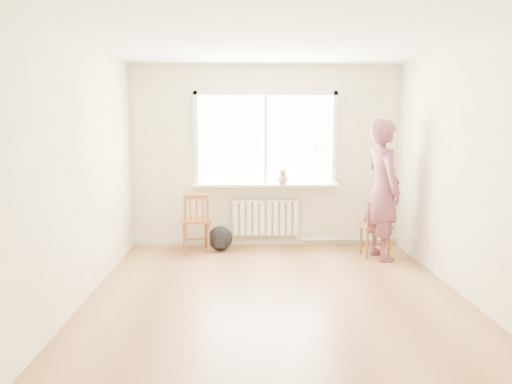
{
  "coord_description": "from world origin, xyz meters",
  "views": [
    {
      "loc": [
        -0.37,
        -5.21,
        1.83
      ],
      "look_at": [
        -0.17,
        1.2,
        0.95
      ],
      "focal_mm": 35.0,
      "sensor_mm": 36.0,
      "label": 1
    }
  ],
  "objects": [
    {
      "name": "heating_pipe",
      "position": [
        1.25,
        2.19,
        0.08
      ],
      "size": [
        1.4,
        0.04,
        0.04
      ],
      "primitive_type": "cylinder",
      "rotation": [
        0.0,
        1.57,
        0.0
      ],
      "color": "silver",
      "rests_on": "back_wall"
    },
    {
      "name": "window",
      "position": [
        0.0,
        2.22,
        1.66
      ],
      "size": [
        2.12,
        0.05,
        1.42
      ],
      "color": "white",
      "rests_on": "back_wall"
    },
    {
      "name": "ceiling",
      "position": [
        0.0,
        0.0,
        2.7
      ],
      "size": [
        4.5,
        4.5,
        0.0
      ],
      "primitive_type": "plane",
      "rotation": [
        3.14,
        0.0,
        0.0
      ],
      "color": "white",
      "rests_on": "back_wall"
    },
    {
      "name": "chair_left",
      "position": [
        -1.01,
        1.81,
        0.43
      ],
      "size": [
        0.48,
        0.47,
        0.85
      ],
      "rotation": [
        0.0,
        0.0,
        3.31
      ],
      "color": "brown",
      "rests_on": "floor"
    },
    {
      "name": "back_wall",
      "position": [
        0.0,
        2.25,
        1.35
      ],
      "size": [
        4.0,
        0.01,
        2.7
      ],
      "primitive_type": "cube",
      "color": "beige",
      "rests_on": "ground"
    },
    {
      "name": "radiator",
      "position": [
        0.0,
        2.16,
        0.44
      ],
      "size": [
        1.0,
        0.12,
        0.55
      ],
      "color": "white",
      "rests_on": "back_wall"
    },
    {
      "name": "person",
      "position": [
        1.55,
        1.4,
        0.95
      ],
      "size": [
        0.58,
        0.77,
        1.9
      ],
      "primitive_type": "imported",
      "rotation": [
        0.0,
        0.0,
        1.77
      ],
      "color": "#D24672",
      "rests_on": "floor"
    },
    {
      "name": "baseboard",
      "position": [
        0.0,
        2.23,
        0.04
      ],
      "size": [
        4.0,
        0.03,
        0.08
      ],
      "primitive_type": "cube",
      "color": "beige",
      "rests_on": "ground"
    },
    {
      "name": "chair_right",
      "position": [
        1.49,
        1.47,
        0.4
      ],
      "size": [
        0.41,
        0.39,
        0.79
      ],
      "rotation": [
        0.0,
        0.0,
        3.18
      ],
      "color": "brown",
      "rests_on": "floor"
    },
    {
      "name": "backpack",
      "position": [
        -0.67,
        1.9,
        0.18
      ],
      "size": [
        0.38,
        0.3,
        0.36
      ],
      "primitive_type": "ellipsoid",
      "rotation": [
        0.0,
        0.0,
        0.08
      ],
      "color": "black",
      "rests_on": "floor"
    },
    {
      "name": "cat",
      "position": [
        0.25,
        2.05,
        1.06
      ],
      "size": [
        0.19,
        0.39,
        0.26
      ],
      "rotation": [
        0.0,
        0.0,
        -0.09
      ],
      "color": "#D2B58F",
      "rests_on": "windowsill"
    },
    {
      "name": "windowsill",
      "position": [
        0.0,
        2.14,
        0.93
      ],
      "size": [
        2.15,
        0.22,
        0.04
      ],
      "primitive_type": "cube",
      "color": "white",
      "rests_on": "back_wall"
    },
    {
      "name": "floor",
      "position": [
        0.0,
        0.0,
        0.0
      ],
      "size": [
        4.5,
        4.5,
        0.0
      ],
      "primitive_type": "plane",
      "color": "#A06B41",
      "rests_on": "ground"
    }
  ]
}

